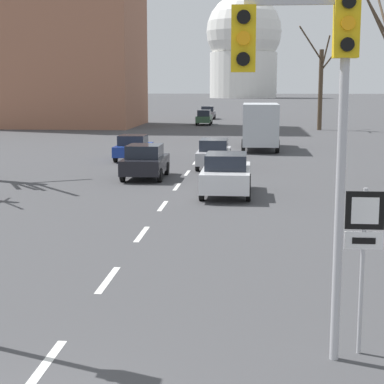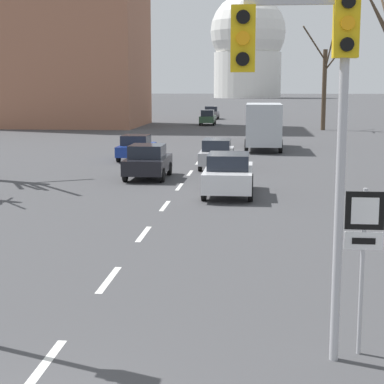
{
  "view_description": "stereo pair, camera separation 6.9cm",
  "coord_description": "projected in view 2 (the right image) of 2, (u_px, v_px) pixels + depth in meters",
  "views": [
    {
      "loc": [
        3.11,
        -6.37,
        4.25
      ],
      "look_at": [
        2.14,
        4.33,
        2.48
      ],
      "focal_mm": 60.0,
      "sensor_mm": 36.0,
      "label": 1
    },
    {
      "loc": [
        3.18,
        -6.36,
        4.25
      ],
      "look_at": [
        2.14,
        4.33,
        2.48
      ],
      "focal_mm": 60.0,
      "sensor_mm": 36.0,
      "label": 2
    }
  ],
  "objects": [
    {
      "name": "lane_stripe_8",
      "position": [
        209.0,
        148.0,
        45.22
      ],
      "size": [
        0.16,
        2.0,
        0.01
      ],
      "primitive_type": "cube",
      "color": "silver",
      "rests_on": "ground_plane"
    },
    {
      "name": "delivery_truck",
      "position": [
        263.0,
        125.0,
        43.61
      ],
      "size": [
        2.44,
        7.2,
        3.14
      ],
      "color": "#333842",
      "rests_on": "ground_plane"
    },
    {
      "name": "lane_stripe_1",
      "position": [
        109.0,
        279.0,
        14.28
      ],
      "size": [
        0.16,
        2.0,
        0.01
      ],
      "primitive_type": "cube",
      "color": "silver",
      "rests_on": "ground_plane"
    },
    {
      "name": "lane_stripe_3",
      "position": [
        165.0,
        206.0,
        23.12
      ],
      "size": [
        0.16,
        2.0,
        0.01
      ],
      "primitive_type": "cube",
      "color": "silver",
      "rests_on": "ground_plane"
    },
    {
      "name": "bare_tree_right_near",
      "position": [
        324.0,
        84.0,
        63.0
      ],
      "size": [
        3.88,
        4.9,
        10.01
      ],
      "color": "#473828",
      "rests_on": "ground_plane"
    },
    {
      "name": "sedan_near_left",
      "position": [
        148.0,
        161.0,
        29.95
      ],
      "size": [
        1.89,
        3.86,
        1.6
      ],
      "color": "black",
      "rests_on": "ground_plane"
    },
    {
      "name": "lane_stripe_9",
      "position": [
        213.0,
        142.0,
        49.63
      ],
      "size": [
        0.16,
        2.0,
        0.01
      ],
      "primitive_type": "cube",
      "color": "silver",
      "rests_on": "ground_plane"
    },
    {
      "name": "apartment_block_left",
      "position": [
        58.0,
        3.0,
        69.04
      ],
      "size": [
        18.0,
        14.0,
        26.4
      ],
      "primitive_type": "cube",
      "color": "#9E664C",
      "rests_on": "ground_plane"
    },
    {
      "name": "lane_stripe_2",
      "position": [
        144.0,
        234.0,
        18.7
      ],
      "size": [
        0.16,
        2.0,
        0.01
      ],
      "primitive_type": "cube",
      "color": "silver",
      "rests_on": "ground_plane"
    },
    {
      "name": "sedan_far_right",
      "position": [
        229.0,
        174.0,
        25.31
      ],
      "size": [
        1.93,
        4.5,
        1.67
      ],
      "color": "silver",
      "rests_on": "ground_plane"
    },
    {
      "name": "lane_stripe_4",
      "position": [
        179.0,
        187.0,
        27.54
      ],
      "size": [
        0.16,
        2.0,
        0.01
      ],
      "primitive_type": "cube",
      "color": "silver",
      "rests_on": "ground_plane"
    },
    {
      "name": "lane_stripe_6",
      "position": [
        198.0,
        162.0,
        36.38
      ],
      "size": [
        0.16,
        2.0,
        0.01
      ],
      "primitive_type": "cube",
      "color": "silver",
      "rests_on": "ground_plane"
    },
    {
      "name": "traffic_signal_near_right",
      "position": [
        310.0,
        81.0,
        9.44
      ],
      "size": [
        1.85,
        0.34,
        5.72
      ],
      "color": "#B2B2B7",
      "rests_on": "ground_plane"
    },
    {
      "name": "lane_stripe_7",
      "position": [
        204.0,
        154.0,
        40.8
      ],
      "size": [
        0.16,
        2.0,
        0.01
      ],
      "primitive_type": "cube",
      "color": "silver",
      "rests_on": "ground_plane"
    },
    {
      "name": "sedan_mid_centre",
      "position": [
        208.0,
        117.0,
        72.14
      ],
      "size": [
        1.69,
        4.57,
        1.69
      ],
      "color": "#2D4C33",
      "rests_on": "ground_plane"
    },
    {
      "name": "lane_stripe_0",
      "position": [
        43.0,
        366.0,
        9.86
      ],
      "size": [
        0.16,
        2.0,
        0.01
      ],
      "primitive_type": "cube",
      "color": "silver",
      "rests_on": "ground_plane"
    },
    {
      "name": "lane_stripe_5",
      "position": [
        190.0,
        173.0,
        31.96
      ],
      "size": [
        0.16,
        2.0,
        0.01
      ],
      "primitive_type": "cube",
      "color": "silver",
      "rests_on": "ground_plane"
    },
    {
      "name": "capitol_dome",
      "position": [
        248.0,
        46.0,
        246.64
      ],
      "size": [
        28.81,
        28.81,
        40.69
      ],
      "color": "silver",
      "rests_on": "ground_plane"
    },
    {
      "name": "sedan_far_left",
      "position": [
        217.0,
        153.0,
        33.75
      ],
      "size": [
        1.73,
        4.36,
        1.55
      ],
      "color": "#B7B7BC",
      "rests_on": "ground_plane"
    },
    {
      "name": "sedan_near_right",
      "position": [
        211.0,
        113.0,
        85.3
      ],
      "size": [
        1.94,
        4.26,
        1.7
      ],
      "color": "slate",
      "rests_on": "ground_plane"
    },
    {
      "name": "sedan_distant_centre",
      "position": [
        137.0,
        147.0,
        37.52
      ],
      "size": [
        1.85,
        3.96,
        1.48
      ],
      "color": "navy",
      "rests_on": "ground_plane"
    },
    {
      "name": "route_sign_post",
      "position": [
        363.0,
        242.0,
        10.01
      ],
      "size": [
        0.6,
        0.08,
        2.7
      ],
      "color": "#B2B2B7",
      "rests_on": "ground_plane"
    }
  ]
}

